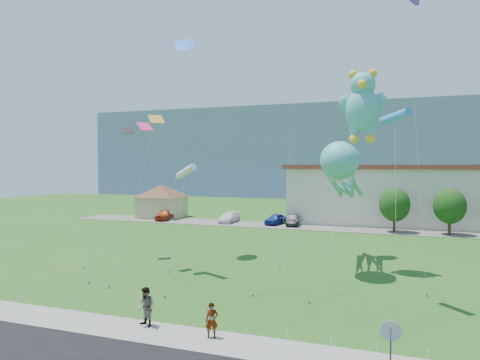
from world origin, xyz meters
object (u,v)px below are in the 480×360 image
object	(u,v)px
stop_sign	(391,337)
parked_car_red	(165,215)
pavilion	(162,198)
pedestrian_left	(212,320)
octopus_kite	(342,171)
teddy_bear_kite	(363,104)
pedestrian_right	(146,307)
parked_car_black	(293,220)
parked_car_blue	(275,219)
parked_car_white	(229,217)

from	to	relation	value
stop_sign	parked_car_red	distance (m)	50.17
pavilion	pedestrian_left	size ratio (longest dim) A/B	5.64
octopus_kite	teddy_bear_kite	bearing A→B (deg)	20.60
stop_sign	pedestrian_right	distance (m)	11.66
pavilion	stop_sign	xyz separation A→B (m)	(33.50, -42.21, -1.15)
pavilion	parked_car_black	size ratio (longest dim) A/B	2.11
pavilion	parked_car_red	distance (m)	4.31
pavilion	stop_sign	world-z (taller)	pavilion
pavilion	pedestrian_left	xyz separation A→B (m)	(25.67, -40.43, -2.11)
parked_car_blue	octopus_kite	distance (m)	26.26
pedestrian_right	parked_car_black	world-z (taller)	pedestrian_right
pedestrian_left	parked_car_red	bearing A→B (deg)	97.05
pavilion	parked_car_white	distance (m)	12.44
parked_car_red	parked_car_white	distance (m)	9.80
octopus_kite	pedestrian_right	bearing A→B (deg)	-117.30
pavilion	parked_car_black	distance (m)	21.50
parked_car_red	octopus_kite	distance (m)	35.99
stop_sign	pavilion	bearing A→B (deg)	128.44
pedestrian_right	stop_sign	bearing A→B (deg)	14.09
pedestrian_right	octopus_kite	xyz separation A→B (m)	(7.87, 15.25, 6.58)
pedestrian_right	parked_car_black	xyz separation A→B (m)	(-0.78, 37.80, -0.29)
parked_car_white	pavilion	bearing A→B (deg)	171.04
parked_car_red	teddy_bear_kite	size ratio (longest dim) A/B	0.30
pavilion	parked_car_black	bearing A→B (deg)	-6.50
pedestrian_left	parked_car_white	size ratio (longest dim) A/B	0.34
parked_car_red	octopus_kite	bearing A→B (deg)	-46.03
stop_sign	octopus_kite	distance (m)	18.53
parked_car_black	parked_car_blue	bearing A→B (deg)	167.78
parked_car_red	pedestrian_right	bearing A→B (deg)	-69.55
teddy_bear_kite	pedestrian_left	bearing A→B (deg)	-109.61
pedestrian_left	pedestrian_right	xyz separation A→B (m)	(-3.64, 0.20, 0.16)
pedestrian_left	stop_sign	bearing A→B (deg)	-37.77
pavilion	pedestrian_right	distance (m)	45.90
parked_car_blue	teddy_bear_kite	world-z (taller)	teddy_bear_kite
pedestrian_right	parked_car_white	bearing A→B (deg)	128.64
parked_car_red	teddy_bear_kite	world-z (taller)	teddy_bear_kite
pavilion	parked_car_red	world-z (taller)	pavilion
pedestrian_right	parked_car_red	distance (m)	42.19
pedestrian_left	parked_car_red	world-z (taller)	pedestrian_left
teddy_bear_kite	stop_sign	bearing A→B (deg)	-83.19
stop_sign	parked_car_blue	bearing A→B (deg)	110.19
octopus_kite	stop_sign	bearing A→B (deg)	-78.22
stop_sign	pedestrian_right	bearing A→B (deg)	170.19
stop_sign	parked_car_blue	world-z (taller)	stop_sign
pedestrian_left	parked_car_white	distance (m)	40.58
parked_car_red	teddy_bear_kite	distance (m)	38.09
pedestrian_right	parked_car_red	bearing A→B (deg)	141.85
pavilion	parked_car_red	xyz separation A→B (m)	(2.26, -2.96, -2.18)
parked_car_black	teddy_bear_kite	distance (m)	27.03
stop_sign	pedestrian_left	xyz separation A→B (m)	(-7.83, 1.78, -0.95)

